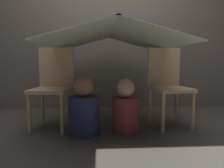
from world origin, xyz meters
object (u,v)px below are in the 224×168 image
Objects in this scene: chair_right at (168,83)px; person_second at (125,109)px; chair_left at (53,84)px; person_front at (84,111)px.

chair_right is 0.60m from person_second.
chair_left is 1.54× the size of person_front.
chair_left is at bearing 143.66° from person_front.
person_second is at bearing -5.95° from chair_left.
chair_left is 1.59× the size of person_second.
person_front reaches higher than person_second.
person_second is at bearing 6.32° from person_front.
person_second is (0.76, -0.21, -0.25)m from chair_left.
person_front is at bearing -173.68° from person_second.
chair_left is at bearing 164.92° from person_second.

